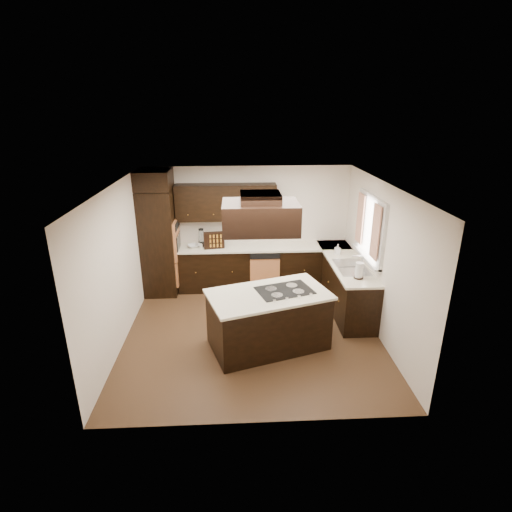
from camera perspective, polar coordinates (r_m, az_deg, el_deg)
The scene contains 30 objects.
floor at distance 6.94m, azimuth -0.57°, elevation -10.78°, with size 4.20×4.20×0.02m, color brown.
ceiling at distance 6.03m, azimuth -0.66°, elevation 10.14°, with size 4.20×4.20×0.02m, color silver.
wall_back at distance 8.37m, azimuth -1.23°, elevation 4.26°, with size 4.20×0.02×2.50m, color beige.
wall_front at distance 4.49m, azimuth 0.56°, elevation -11.05°, with size 4.20×0.02×2.50m, color beige.
wall_left at distance 6.64m, azimuth -19.13°, elevation -1.36°, with size 0.02×4.20×2.50m, color beige.
wall_right at distance 6.79m, azimuth 17.47°, elevation -0.67°, with size 0.02×4.20×2.50m, color beige.
oven_column at distance 8.18m, azimuth -13.65°, elevation 1.88°, with size 0.65×0.75×2.12m, color black.
wall_oven_face at distance 8.11m, azimuth -11.26°, elevation 2.35°, with size 0.05×0.62×0.78m, color #D37C47.
base_cabinets_back at distance 8.35m, azimuth -0.88°, elevation -1.68°, with size 2.93×0.60×0.88m, color black.
base_cabinets_right at distance 7.79m, azimuth 12.49°, elevation -3.88°, with size 0.60×2.40×0.88m, color black.
countertop_back at distance 8.17m, azimuth -0.89°, elevation 1.27°, with size 2.93×0.63×0.04m, color beige.
countertop_right at distance 7.61m, azimuth 12.65°, elevation -0.73°, with size 0.63×2.40×0.04m, color beige.
upper_cabinets at distance 8.06m, azimuth -4.31°, elevation 7.67°, with size 2.00×0.34×0.72m, color black.
dishwasher_front at distance 8.11m, azimuth 1.27°, elevation -2.71°, with size 0.60×0.05×0.72m, color #D37C47.
window_frame at distance 7.14m, azimuth 16.04°, elevation 3.91°, with size 0.06×1.32×1.12m, color silver.
window_pane at distance 7.15m, azimuth 16.26°, elevation 3.91°, with size 0.00×1.20×1.00m, color white.
curtain_left at distance 6.73m, azimuth 16.71°, elevation 3.28°, with size 0.02×0.34×0.90m, color beige.
curtain_right at distance 7.50m, azimuth 14.65°, elevation 5.21°, with size 0.02×0.34×0.90m, color beige.
sink_rim at distance 7.30m, azimuth 13.48°, elevation -1.55°, with size 0.52×0.84×0.01m, color silver.
island at distance 6.36m, azimuth 1.77°, elevation -9.24°, with size 1.76×0.96×0.88m, color black.
island_top at distance 6.15m, azimuth 1.82°, elevation -5.51°, with size 1.83×1.03×0.04m, color beige.
cooktop at distance 6.23m, azimuth 4.10°, elevation -4.91°, with size 0.83×0.56×0.01m, color black.
range_hood at distance 5.57m, azimuth 0.63°, elevation 5.58°, with size 1.05×0.72×0.42m, color black.
hood_duct at distance 5.51m, azimuth 0.64°, elevation 8.34°, with size 0.55×0.50×0.13m, color black.
blender_base at distance 8.19m, azimuth -7.76°, elevation 1.64°, with size 0.15×0.15×0.10m, color silver.
blender_pitcher at distance 8.13m, azimuth -7.82°, elevation 2.84°, with size 0.13×0.13×0.26m, color silver.
spice_rack at distance 8.03m, azimuth -6.02°, elevation 2.25°, with size 0.41×0.10×0.34m, color black.
mixing_bowl at distance 8.19m, azimuth -8.94°, elevation 1.42°, with size 0.23×0.23×0.06m, color silver.
soap_bottle at distance 7.85m, azimuth 11.57°, elevation 0.94°, with size 0.09×0.09×0.20m, color silver.
paper_towel at distance 6.81m, azimuth 14.52°, elevation -2.04°, with size 0.13×0.13×0.28m, color silver.
Camera 1 is at (-0.24, -5.92, 3.60)m, focal length 28.00 mm.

